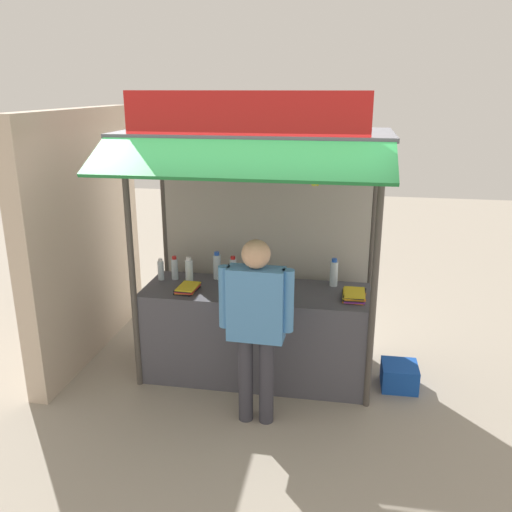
# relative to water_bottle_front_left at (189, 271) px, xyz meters

# --- Properties ---
(ground_plane) EXTENTS (20.00, 20.00, 0.00)m
(ground_plane) POSITION_rel_water_bottle_front_left_xyz_m (0.70, -0.06, -1.07)
(ground_plane) COLOR #9E9384
(stall_counter) EXTENTS (2.24, 0.78, 0.94)m
(stall_counter) POSITION_rel_water_bottle_front_left_xyz_m (0.70, -0.06, -0.60)
(stall_counter) COLOR #4C4C56
(stall_counter) RESTS_ON ground
(stall_structure) EXTENTS (2.44, 1.71, 2.83)m
(stall_structure) POSITION_rel_water_bottle_front_left_xyz_m (0.70, 0.12, 0.67)
(stall_structure) COLOR #4C4742
(stall_structure) RESTS_ON ground
(water_bottle_front_left) EXTENTS (0.08, 0.08, 0.28)m
(water_bottle_front_left) POSITION_rel_water_bottle_front_left_xyz_m (0.00, 0.00, 0.00)
(water_bottle_front_left) COLOR silver
(water_bottle_front_left) RESTS_ON stall_counter
(water_bottle_far_right) EXTENTS (0.08, 0.08, 0.29)m
(water_bottle_far_right) POSITION_rel_water_bottle_front_left_xyz_m (1.45, 0.19, 0.00)
(water_bottle_far_right) COLOR silver
(water_bottle_far_right) RESTS_ON stall_counter
(water_bottle_back_left) EXTENTS (0.07, 0.07, 0.25)m
(water_bottle_back_left) POSITION_rel_water_bottle_front_left_xyz_m (-0.19, 0.10, -0.02)
(water_bottle_back_left) COLOR silver
(water_bottle_back_left) RESTS_ON stall_counter
(water_bottle_mid_left) EXTENTS (0.06, 0.06, 0.23)m
(water_bottle_mid_left) POSITION_rel_water_bottle_front_left_xyz_m (-0.32, 0.06, -0.03)
(water_bottle_mid_left) COLOR silver
(water_bottle_mid_left) RESTS_ON stall_counter
(water_bottle_rear_center) EXTENTS (0.07, 0.07, 0.26)m
(water_bottle_rear_center) POSITION_rel_water_bottle_front_left_xyz_m (0.42, 0.17, -0.01)
(water_bottle_rear_center) COLOR silver
(water_bottle_rear_center) RESTS_ON stall_counter
(water_bottle_back_right) EXTENTS (0.08, 0.08, 0.29)m
(water_bottle_back_right) POSITION_rel_water_bottle_front_left_xyz_m (0.24, 0.19, 0.00)
(water_bottle_back_right) COLOR silver
(water_bottle_back_right) RESTS_ON stall_counter
(magazine_stack_far_left) EXTENTS (0.22, 0.25, 0.04)m
(magazine_stack_far_left) POSITION_rel_water_bottle_front_left_xyz_m (0.60, -0.31, -0.11)
(magazine_stack_far_left) COLOR red
(magazine_stack_far_left) RESTS_ON stall_counter
(magazine_stack_right) EXTENTS (0.21, 0.30, 0.05)m
(magazine_stack_right) POSITION_rel_water_bottle_front_left_xyz_m (0.04, -0.21, -0.11)
(magazine_stack_right) COLOR black
(magazine_stack_right) RESTS_ON stall_counter
(magazine_stack_center) EXTENTS (0.23, 0.33, 0.07)m
(magazine_stack_center) POSITION_rel_water_bottle_front_left_xyz_m (1.65, -0.13, -0.10)
(magazine_stack_center) COLOR orange
(magazine_stack_center) RESTS_ON stall_counter
(banana_bunch_inner_left) EXTENTS (0.09, 0.09, 0.27)m
(banana_bunch_inner_left) POSITION_rel_water_bottle_front_left_xyz_m (1.28, -0.55, 1.08)
(banana_bunch_inner_left) COLOR #332D23
(banana_bunch_rightmost) EXTENTS (0.10, 0.10, 0.24)m
(banana_bunch_rightmost) POSITION_rel_water_bottle_front_left_xyz_m (0.79, -0.55, 1.11)
(banana_bunch_rightmost) COLOR #332D23
(banana_bunch_inner_right) EXTENTS (0.09, 0.10, 0.25)m
(banana_bunch_inner_right) POSITION_rel_water_bottle_front_left_xyz_m (1.60, -0.55, 1.10)
(banana_bunch_inner_right) COLOR #332D23
(banana_bunch_leftmost) EXTENTS (0.10, 0.10, 0.25)m
(banana_bunch_leftmost) POSITION_rel_water_bottle_front_left_xyz_m (0.42, -0.55, 1.11)
(banana_bunch_leftmost) COLOR #332D23
(vendor_person) EXTENTS (0.64, 0.24, 1.68)m
(vendor_person) POSITION_rel_water_bottle_front_left_xyz_m (0.84, -0.85, -0.06)
(vendor_person) COLOR #383842
(vendor_person) RESTS_ON ground
(plastic_crate) EXTENTS (0.35, 0.35, 0.24)m
(plastic_crate) POSITION_rel_water_bottle_front_left_xyz_m (2.14, -0.06, -0.95)
(plastic_crate) COLOR #194CB2
(plastic_crate) RESTS_ON ground
(neighbour_wall) EXTENTS (0.20, 2.40, 2.65)m
(neighbour_wall) POSITION_rel_water_bottle_front_left_xyz_m (-1.23, 0.24, 0.25)
(neighbour_wall) COLOR beige
(neighbour_wall) RESTS_ON ground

